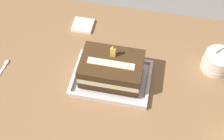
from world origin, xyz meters
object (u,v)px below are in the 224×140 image
(foil_tray, at_px, (112,79))
(serving_spoon_near_tray, at_px, (4,67))
(napkin_pile, at_px, (83,25))
(bowl_stack, at_px, (217,61))
(birthday_cake, at_px, (112,69))

(foil_tray, height_order, serving_spoon_near_tray, foil_tray)
(napkin_pile, bearing_deg, bowl_stack, -11.33)
(foil_tray, relative_size, bowl_stack, 2.57)
(birthday_cake, xyz_separation_m, serving_spoon_near_tray, (-0.42, -0.03, -0.07))
(foil_tray, height_order, birthday_cake, birthday_cake)
(birthday_cake, bearing_deg, napkin_pile, 125.29)
(bowl_stack, bearing_deg, birthday_cake, -160.29)
(serving_spoon_near_tray, bearing_deg, foil_tray, 3.54)
(bowl_stack, relative_size, napkin_pile, 1.31)
(foil_tray, relative_size, birthday_cake, 1.31)
(bowl_stack, height_order, serving_spoon_near_tray, bowl_stack)
(foil_tray, height_order, bowl_stack, bowl_stack)
(birthday_cake, relative_size, bowl_stack, 1.95)
(birthday_cake, distance_m, serving_spoon_near_tray, 0.43)
(foil_tray, relative_size, napkin_pile, 3.36)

